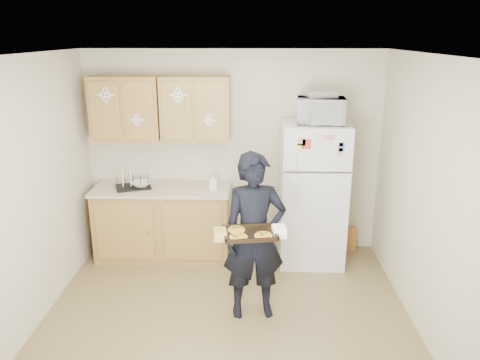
{
  "coord_description": "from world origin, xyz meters",
  "views": [
    {
      "loc": [
        0.23,
        -3.83,
        2.66
      ],
      "look_at": [
        0.12,
        0.45,
        1.32
      ],
      "focal_mm": 35.0,
      "sensor_mm": 36.0,
      "label": 1
    }
  ],
  "objects_px": {
    "baking_tray": "(250,234)",
    "person": "(254,237)",
    "dish_rack": "(133,181)",
    "microwave": "(321,111)",
    "refrigerator": "(312,194)"
  },
  "relations": [
    {
      "from": "refrigerator",
      "to": "microwave",
      "type": "bearing_deg",
      "value": -48.31
    },
    {
      "from": "refrigerator",
      "to": "person",
      "type": "bearing_deg",
      "value": -120.05
    },
    {
      "from": "person",
      "to": "dish_rack",
      "type": "height_order",
      "value": "person"
    },
    {
      "from": "baking_tray",
      "to": "microwave",
      "type": "relative_size",
      "value": 0.88
    },
    {
      "from": "refrigerator",
      "to": "person",
      "type": "distance_m",
      "value": 1.37
    },
    {
      "from": "baking_tray",
      "to": "person",
      "type": "bearing_deg",
      "value": 73.1
    },
    {
      "from": "microwave",
      "to": "dish_rack",
      "type": "distance_m",
      "value": 2.35
    },
    {
      "from": "refrigerator",
      "to": "microwave",
      "type": "distance_m",
      "value": 1.0
    },
    {
      "from": "baking_tray",
      "to": "microwave",
      "type": "xyz_separation_m",
      "value": [
        0.78,
        1.43,
        0.86
      ]
    },
    {
      "from": "baking_tray",
      "to": "dish_rack",
      "type": "relative_size",
      "value": 1.16
    },
    {
      "from": "person",
      "to": "refrigerator",
      "type": "bearing_deg",
      "value": 51.5
    },
    {
      "from": "dish_rack",
      "to": "refrigerator",
      "type": "bearing_deg",
      "value": -0.71
    },
    {
      "from": "baking_tray",
      "to": "dish_rack",
      "type": "distance_m",
      "value": 2.06
    },
    {
      "from": "person",
      "to": "dish_rack",
      "type": "distance_m",
      "value": 1.9
    },
    {
      "from": "microwave",
      "to": "dish_rack",
      "type": "xyz_separation_m",
      "value": [
        -2.18,
        0.08,
        -0.87
      ]
    }
  ]
}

